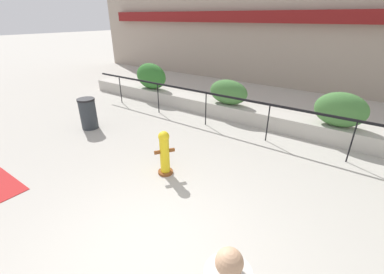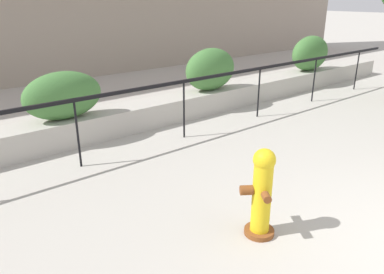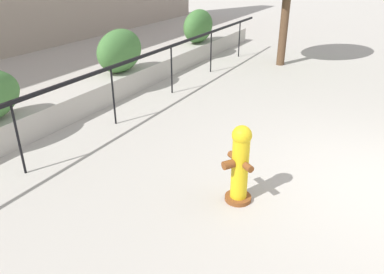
# 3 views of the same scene
# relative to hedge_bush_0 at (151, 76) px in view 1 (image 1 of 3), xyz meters

# --- Properties ---
(ground_plane) EXTENTS (120.00, 120.00, 0.00)m
(ground_plane) POSITION_rel_hedge_bush_0_xyz_m (5.67, -6.00, -1.04)
(ground_plane) COLOR #B2ADA3
(building_facade) EXTENTS (30.00, 1.36, 8.00)m
(building_facade) POSITION_rel_hedge_bush_0_xyz_m (5.67, 5.98, 2.94)
(building_facade) COLOR gray
(building_facade) RESTS_ON ground
(planter_wall_low) EXTENTS (18.00, 0.70, 0.50)m
(planter_wall_low) POSITION_rel_hedge_bush_0_xyz_m (5.67, 0.00, -0.79)
(planter_wall_low) COLOR #B7B2A8
(planter_wall_low) RESTS_ON ground
(fence_railing_segment) EXTENTS (15.00, 0.05, 1.15)m
(fence_railing_segment) POSITION_rel_hedge_bush_0_xyz_m (5.67, -1.10, -0.03)
(fence_railing_segment) COLOR black
(fence_railing_segment) RESTS_ON ground
(hedge_bush_0) EXTENTS (1.57, 0.70, 1.09)m
(hedge_bush_0) POSITION_rel_hedge_bush_0_xyz_m (0.00, 0.00, 0.00)
(hedge_bush_0) COLOR #2D6B28
(hedge_bush_0) RESTS_ON planter_wall_low
(hedge_bush_1) EXTENTS (1.45, 0.64, 0.87)m
(hedge_bush_1) POSITION_rel_hedge_bush_0_xyz_m (3.76, 0.00, -0.11)
(hedge_bush_1) COLOR #427538
(hedge_bush_1) RESTS_ON planter_wall_low
(hedge_bush_2) EXTENTS (1.40, 0.70, 0.99)m
(hedge_bush_2) POSITION_rel_hedge_bush_0_xyz_m (7.33, 0.00, -0.05)
(hedge_bush_2) COLOR #427538
(hedge_bush_2) RESTS_ON planter_wall_low
(fire_hydrant) EXTENTS (0.49, 0.49, 1.08)m
(fire_hydrant) POSITION_rel_hedge_bush_0_xyz_m (4.39, -4.18, -0.49)
(fire_hydrant) COLOR brown
(fire_hydrant) RESTS_ON ground
(trash_bin) EXTENTS (0.55, 0.55, 1.01)m
(trash_bin) POSITION_rel_hedge_bush_0_xyz_m (0.56, -3.57, -0.54)
(trash_bin) COLOR #2D3338
(trash_bin) RESTS_ON ground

